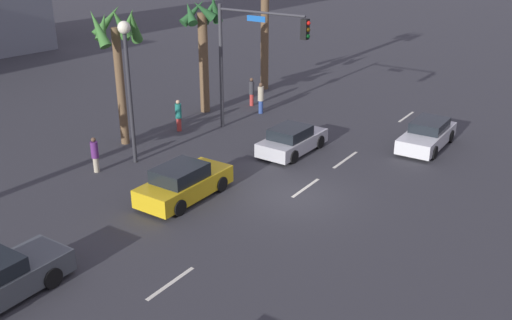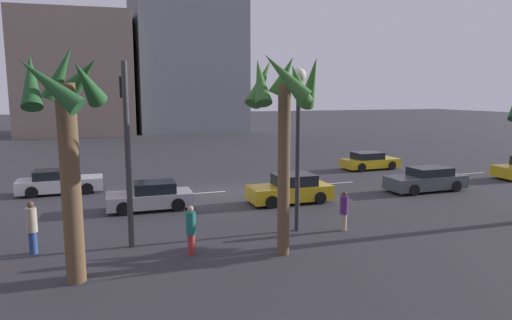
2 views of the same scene
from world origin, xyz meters
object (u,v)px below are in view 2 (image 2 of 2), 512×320
car_2 (369,161)px  car_4 (291,190)px  pedestrian_2 (344,210)px  car_3 (60,182)px  building_1 (78,75)px  car_0 (151,197)px  building_3 (186,12)px  palm_tree_3 (283,103)px  pedestrian_1 (191,229)px  pedestrian_3 (32,226)px  streetlamp (298,119)px  car_1 (426,180)px  palm_tree_2 (65,124)px  traffic_signal (126,120)px

car_2 → car_4: size_ratio=1.01×
pedestrian_2 → car_3: bearing=-44.3°
car_2 → building_1: bearing=-60.5°
pedestrian_2 → car_2: bearing=-126.9°
car_0 → building_3: 49.98m
palm_tree_3 → pedestrian_1: bearing=-18.4°
car_4 → palm_tree_3: bearing=64.3°
pedestrian_2 → building_3: size_ratio=0.05×
pedestrian_3 → building_3: size_ratio=0.05×
pedestrian_1 → streetlamp: bearing=-164.0°
car_1 → car_4: (8.42, -0.01, 0.03)m
palm_tree_2 → car_1: bearing=-159.4°
pedestrian_1 → car_1: bearing=-158.6°
building_3 → car_0: bearing=74.5°
palm_tree_2 → building_3: bearing=-104.0°
building_3 → streetlamp: bearing=81.4°
pedestrian_1 → car_4: bearing=-137.2°
pedestrian_1 → pedestrian_2: pedestrian_1 is taller
pedestrian_2 → palm_tree_3: (3.40, 1.70, 4.33)m
car_3 → palm_tree_3: size_ratio=0.65×
pedestrian_3 → building_1: size_ratio=0.12×
car_4 → pedestrian_3: bearing=18.8°
building_1 → building_3: bearing=-167.6°
car_3 → building_1: size_ratio=0.28×
car_2 → streetlamp: (11.17, 11.89, 3.92)m
car_4 → building_1: bearing=-75.5°
traffic_signal → car_0: bearing=-109.1°
traffic_signal → palm_tree_3: palm_tree_3 is taller
palm_tree_3 → building_1: bearing=-80.8°
car_2 → pedestrian_3: pedestrian_3 is taller
car_2 → pedestrian_3: 23.77m
car_2 → palm_tree_2: bearing=36.4°
car_1 → car_3: size_ratio=1.05×
building_1 → streetlamp: bearing=105.9°
car_0 → car_1: (-15.29, 0.96, 0.02)m
car_1 → car_4: car_4 is taller
car_3 → traffic_signal: bearing=110.8°
pedestrian_2 → streetlamp: bearing=-18.3°
pedestrian_2 → pedestrian_3: (11.53, -1.17, 0.12)m
car_3 → building_3: 46.46m
car_0 → palm_tree_3: 9.65m
pedestrian_1 → palm_tree_3: 5.29m
traffic_signal → building_3: (-11.52, -49.36, 12.85)m
traffic_signal → pedestrian_1: bearing=119.2°
car_1 → palm_tree_3: 14.21m
traffic_signal → streetlamp: size_ratio=1.02×
car_2 → pedestrian_3: (20.90, 11.32, 0.39)m
pedestrian_3 → car_0: bearing=-133.1°
car_0 → car_3: size_ratio=0.90×
car_2 → pedestrian_2: (9.37, 12.49, 0.27)m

